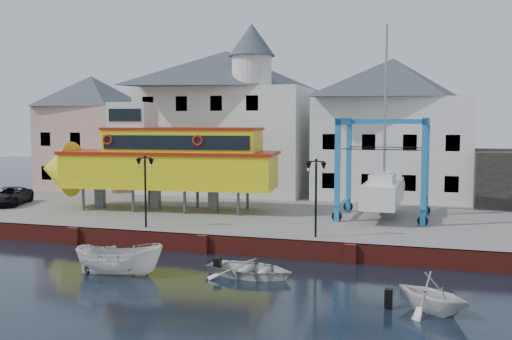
# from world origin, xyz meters

# --- Properties ---
(ground) EXTENTS (140.00, 140.00, 0.00)m
(ground) POSITION_xyz_m (0.00, 0.00, 0.00)
(ground) COLOR black
(ground) RESTS_ON ground
(hardstanding) EXTENTS (44.00, 22.00, 1.00)m
(hardstanding) POSITION_xyz_m (0.00, 11.00, 0.50)
(hardstanding) COLOR slate
(hardstanding) RESTS_ON ground
(quay_wall) EXTENTS (44.00, 0.47, 1.00)m
(quay_wall) POSITION_xyz_m (-0.00, 0.10, 0.50)
(quay_wall) COLOR maroon
(quay_wall) RESTS_ON ground
(building_pink) EXTENTS (8.00, 7.00, 10.30)m
(building_pink) POSITION_xyz_m (-18.00, 18.00, 6.15)
(building_pink) COLOR beige
(building_pink) RESTS_ON hardstanding
(building_white_main) EXTENTS (14.00, 8.30, 14.00)m
(building_white_main) POSITION_xyz_m (-4.87, 18.39, 7.34)
(building_white_main) COLOR silver
(building_white_main) RESTS_ON hardstanding
(building_white_right) EXTENTS (12.00, 8.00, 11.20)m
(building_white_right) POSITION_xyz_m (9.00, 19.00, 6.60)
(building_white_right) COLOR silver
(building_white_right) RESTS_ON hardstanding
(lamp_post_left) EXTENTS (1.12, 0.32, 4.20)m
(lamp_post_left) POSITION_xyz_m (-4.00, 1.20, 4.17)
(lamp_post_left) COLOR black
(lamp_post_left) RESTS_ON hardstanding
(lamp_post_right) EXTENTS (1.12, 0.32, 4.20)m
(lamp_post_right) POSITION_xyz_m (6.00, 1.20, 4.17)
(lamp_post_right) COLOR black
(lamp_post_right) RESTS_ON hardstanding
(tour_boat) EXTENTS (17.44, 5.59, 7.47)m
(tour_boat) POSITION_xyz_m (-6.47, 7.58, 4.52)
(tour_boat) COLOR #59595E
(tour_boat) RESTS_ON hardstanding
(travel_lift) EXTENTS (5.91, 8.20, 12.26)m
(travel_lift) POSITION_xyz_m (9.08, 9.02, 3.05)
(travel_lift) COLOR #1E5AA2
(travel_lift) RESTS_ON hardstanding
(van) EXTENTS (3.47, 5.14, 1.31)m
(van) POSITION_xyz_m (-17.89, 6.51, 1.65)
(van) COLOR black
(van) RESTS_ON hardstanding
(motorboat_a) EXTENTS (4.44, 2.22, 1.64)m
(motorboat_a) POSITION_xyz_m (-2.15, -5.13, 0.00)
(motorboat_a) COLOR silver
(motorboat_a) RESTS_ON ground
(motorboat_b) EXTENTS (4.65, 3.67, 0.87)m
(motorboat_b) POSITION_xyz_m (3.82, -3.71, 0.00)
(motorboat_b) COLOR silver
(motorboat_b) RESTS_ON ground
(motorboat_c) EXTENTS (4.00, 3.90, 1.61)m
(motorboat_c) POSITION_xyz_m (11.84, -6.55, 0.00)
(motorboat_c) COLOR silver
(motorboat_c) RESTS_ON ground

